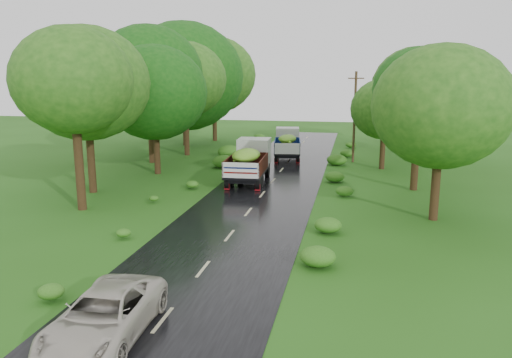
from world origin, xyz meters
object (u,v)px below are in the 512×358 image
(truck_near, at_px, (250,159))
(utility_pole, at_px, (355,116))
(truck_far, at_px, (287,142))
(car, at_px, (105,315))

(truck_near, relative_size, utility_pole, 0.88)
(truck_near, xyz_separation_m, truck_far, (1.20, 9.87, -0.12))
(truck_far, xyz_separation_m, utility_pole, (5.57, -0.80, 2.38))
(car, xyz_separation_m, utility_pole, (6.40, 29.86, 3.09))
(car, bearing_deg, truck_near, 88.57)
(truck_far, relative_size, car, 1.27)
(truck_near, xyz_separation_m, utility_pole, (6.77, 9.07, 2.26))
(truck_far, distance_m, car, 30.68)
(truck_far, height_order, car, truck_far)
(utility_pole, bearing_deg, truck_far, 162.40)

